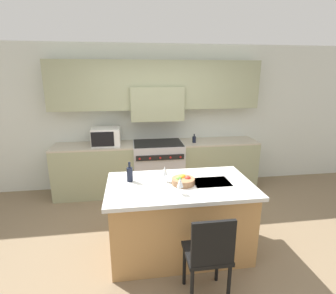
# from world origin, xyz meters

# --- Properties ---
(ground_plane) EXTENTS (10.00, 10.00, 0.00)m
(ground_plane) POSITION_xyz_m (0.00, 0.00, 0.00)
(ground_plane) COLOR #7A664C
(back_cabinetry) EXTENTS (10.00, 0.46, 2.70)m
(back_cabinetry) POSITION_xyz_m (0.00, 2.03, 1.60)
(back_cabinetry) COLOR silver
(back_cabinetry) RESTS_ON ground_plane
(back_counter) EXTENTS (3.75, 0.62, 0.94)m
(back_counter) POSITION_xyz_m (0.00, 1.78, 0.47)
(back_counter) COLOR gray
(back_counter) RESTS_ON ground_plane
(range_stove) EXTENTS (0.91, 0.70, 0.95)m
(range_stove) POSITION_xyz_m (0.00, 1.76, 0.47)
(range_stove) COLOR #B7B7BC
(range_stove) RESTS_ON ground_plane
(microwave) EXTENTS (0.49, 0.43, 0.31)m
(microwave) POSITION_xyz_m (-0.93, 1.78, 1.09)
(microwave) COLOR silver
(microwave) RESTS_ON back_counter
(kitchen_island) EXTENTS (1.74, 1.00, 0.90)m
(kitchen_island) POSITION_xyz_m (0.07, -0.03, 0.45)
(kitchen_island) COLOR #B7844C
(kitchen_island) RESTS_ON ground_plane
(island_chair) EXTENTS (0.42, 0.40, 0.95)m
(island_chair) POSITION_xyz_m (0.19, -0.86, 0.55)
(island_chair) COLOR black
(island_chair) RESTS_ON ground_plane
(wine_bottle) EXTENTS (0.07, 0.07, 0.25)m
(wine_bottle) POSITION_xyz_m (-0.52, 0.13, 1.00)
(wine_bottle) COLOR black
(wine_bottle) RESTS_ON kitchen_island
(wine_glass_near) EXTENTS (0.07, 0.07, 0.19)m
(wine_glass_near) POSITION_xyz_m (0.02, -0.30, 1.03)
(wine_glass_near) COLOR white
(wine_glass_near) RESTS_ON kitchen_island
(wine_glass_far) EXTENTS (0.07, 0.07, 0.19)m
(wine_glass_far) POSITION_xyz_m (-0.10, 0.07, 1.03)
(wine_glass_far) COLOR white
(wine_glass_far) RESTS_ON kitchen_island
(fruit_bowl) EXTENTS (0.28, 0.28, 0.11)m
(fruit_bowl) POSITION_xyz_m (0.11, -0.04, 0.94)
(fruit_bowl) COLOR #996B47
(fruit_bowl) RESTS_ON kitchen_island
(oil_bottle_on_counter) EXTENTS (0.07, 0.07, 0.16)m
(oil_bottle_on_counter) POSITION_xyz_m (0.67, 1.71, 1.00)
(oil_bottle_on_counter) COLOR black
(oil_bottle_on_counter) RESTS_ON back_counter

